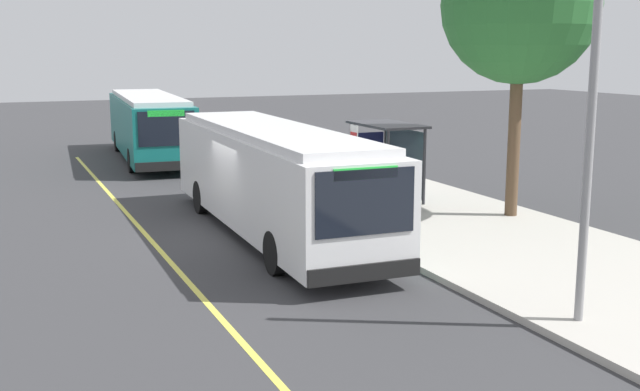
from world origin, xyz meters
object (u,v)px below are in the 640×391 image
object	(u,v)px
transit_bus_main	(273,176)
route_sign_post	(354,160)
waiting_bench	(385,183)
transit_bus_second	(149,124)

from	to	relation	value
transit_bus_main	route_sign_post	size ratio (longest dim) A/B	4.26
waiting_bench	transit_bus_second	bearing A→B (deg)	-158.46
waiting_bench	route_sign_post	bearing A→B (deg)	-40.48
transit_bus_second	waiting_bench	size ratio (longest dim) A/B	7.48
route_sign_post	transit_bus_main	bearing A→B (deg)	-94.37
transit_bus_main	transit_bus_second	bearing A→B (deg)	-179.33
transit_bus_second	route_sign_post	size ratio (longest dim) A/B	4.27
transit_bus_second	waiting_bench	world-z (taller)	transit_bus_second
transit_bus_second	transit_bus_main	bearing A→B (deg)	0.67
transit_bus_main	waiting_bench	xyz separation A→B (m)	(-2.91, 5.00, -0.98)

